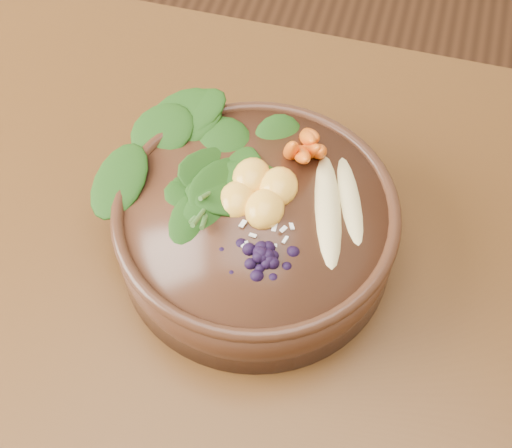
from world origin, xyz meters
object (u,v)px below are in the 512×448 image
object	(u,v)px
dining_table	(220,382)
mandarin_cluster	(258,184)
blueberry_pile	(259,248)
carrot_cluster	(307,123)
kale_heap	(212,148)
banana_halves	(340,196)
stoneware_bowl	(256,230)

from	to	relation	value
dining_table	mandarin_cluster	world-z (taller)	mandarin_cluster
mandarin_cluster	blueberry_pile	distance (m)	0.07
carrot_cluster	mandarin_cluster	distance (m)	0.08
kale_heap	banana_halves	world-z (taller)	kale_heap
banana_halves	mandarin_cluster	world-z (taller)	mandarin_cluster
kale_heap	carrot_cluster	bearing A→B (deg)	26.07
stoneware_bowl	blueberry_pile	bearing A→B (deg)	-71.58
kale_heap	blueberry_pile	world-z (taller)	kale_heap
banana_halves	blueberry_pile	xyz separation A→B (m)	(-0.06, -0.08, 0.01)
blueberry_pile	banana_halves	bearing A→B (deg)	54.04
kale_heap	blueberry_pile	bearing A→B (deg)	-52.64
stoneware_bowl	kale_heap	size ratio (longest dim) A/B	1.53
dining_table	banana_halves	distance (m)	0.24
banana_halves	blueberry_pile	world-z (taller)	blueberry_pile
stoneware_bowl	banana_halves	size ratio (longest dim) A/B	1.71
kale_heap	banana_halves	distance (m)	0.13
dining_table	kale_heap	size ratio (longest dim) A/B	8.97
carrot_cluster	banana_halves	xyz separation A→B (m)	(0.05, -0.06, -0.02)
stoneware_bowl	banana_halves	xyz separation A→B (m)	(0.07, 0.02, 0.05)
dining_table	carrot_cluster	distance (m)	0.29
stoneware_bowl	mandarin_cluster	world-z (taller)	mandarin_cluster
banana_halves	mandarin_cluster	xyz separation A→B (m)	(-0.08, -0.01, 0.00)
dining_table	stoneware_bowl	size ratio (longest dim) A/B	5.88
stoneware_bowl	kale_heap	bearing A→B (deg)	142.43
dining_table	blueberry_pile	xyz separation A→B (m)	(0.03, 0.06, 0.18)
stoneware_bowl	dining_table	bearing A→B (deg)	-94.03
carrot_cluster	dining_table	bearing A→B (deg)	-115.76
banana_halves	mandarin_cluster	size ratio (longest dim) A/B	1.84
stoneware_bowl	blueberry_pile	world-z (taller)	blueberry_pile
kale_heap	dining_table	bearing A→B (deg)	-72.89
kale_heap	mandarin_cluster	world-z (taller)	kale_heap
dining_table	stoneware_bowl	distance (m)	0.17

